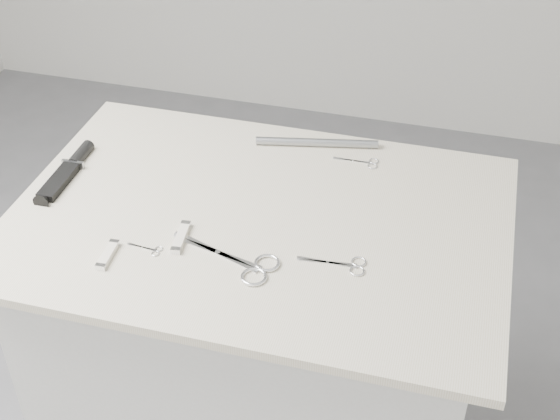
% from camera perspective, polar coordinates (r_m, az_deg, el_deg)
% --- Properties ---
extents(plinth, '(0.90, 0.60, 0.90)m').
position_cam_1_polar(plinth, '(1.89, -1.33, -11.78)').
color(plinth, silver).
rests_on(plinth, ground).
extents(display_board, '(1.00, 0.70, 0.02)m').
position_cam_1_polar(display_board, '(1.58, -1.57, -0.75)').
color(display_board, beige).
rests_on(display_board, plinth).
extents(large_shears, '(0.22, 0.12, 0.01)m').
position_cam_1_polar(large_shears, '(1.46, -2.58, -3.94)').
color(large_shears, white).
rests_on(large_shears, display_board).
extents(embroidery_scissors_a, '(0.13, 0.06, 0.00)m').
position_cam_1_polar(embroidery_scissors_a, '(1.46, 4.78, -4.01)').
color(embroidery_scissors_a, white).
rests_on(embroidery_scissors_a, display_board).
extents(embroidery_scissors_b, '(0.10, 0.04, 0.00)m').
position_cam_1_polar(embroidery_scissors_b, '(1.74, 6.13, 3.49)').
color(embroidery_scissors_b, white).
rests_on(embroidery_scissors_b, display_board).
extents(tiny_scissors, '(0.07, 0.03, 0.00)m').
position_cam_1_polar(tiny_scissors, '(1.51, -9.55, -2.85)').
color(tiny_scissors, white).
rests_on(tiny_scissors, display_board).
extents(sheathed_knife, '(0.05, 0.21, 0.03)m').
position_cam_1_polar(sheathed_knife, '(1.75, -15.16, 2.92)').
color(sheathed_knife, black).
rests_on(sheathed_knife, display_board).
extents(pocket_knife_a, '(0.02, 0.08, 0.01)m').
position_cam_1_polar(pocket_knife_a, '(1.50, -12.48, -3.23)').
color(pocket_knife_a, '#EEE5CF').
rests_on(pocket_knife_a, display_board).
extents(pocket_knife_b, '(0.03, 0.09, 0.01)m').
position_cam_1_polar(pocket_knife_b, '(1.52, -7.26, -1.97)').
color(pocket_knife_b, '#EEE5CF').
rests_on(pocket_knife_b, display_board).
extents(metal_rail, '(0.28, 0.08, 0.02)m').
position_cam_1_polar(metal_rail, '(1.78, 2.72, 4.96)').
color(metal_rail, gray).
rests_on(metal_rail, display_board).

